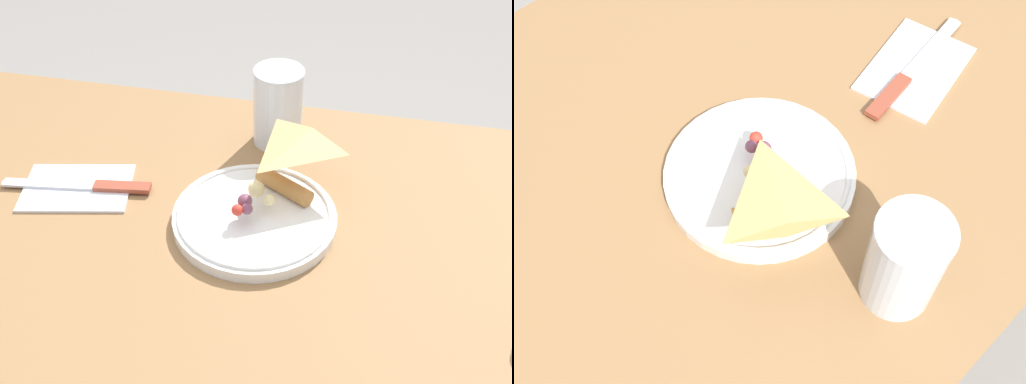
% 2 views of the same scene
% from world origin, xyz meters
% --- Properties ---
extents(dining_table, '(1.23, 0.76, 0.72)m').
position_xyz_m(dining_table, '(0.00, 0.00, 0.62)').
color(dining_table, olive).
rests_on(dining_table, ground_plane).
extents(plate_pizza, '(0.22, 0.22, 0.05)m').
position_xyz_m(plate_pizza, '(-0.19, -0.07, 0.74)').
color(plate_pizza, white).
rests_on(plate_pizza, dining_table).
extents(milk_glass, '(0.08, 0.08, 0.13)m').
position_xyz_m(milk_glass, '(-0.18, -0.27, 0.78)').
color(milk_glass, white).
rests_on(milk_glass, dining_table).
extents(napkin_folded, '(0.17, 0.14, 0.00)m').
position_xyz_m(napkin_folded, '(0.08, -0.09, 0.72)').
color(napkin_folded, silver).
rests_on(napkin_folded, dining_table).
extents(butter_knife, '(0.22, 0.05, 0.01)m').
position_xyz_m(butter_knife, '(0.07, -0.09, 0.73)').
color(butter_knife, '#99422D').
rests_on(butter_knife, napkin_folded).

